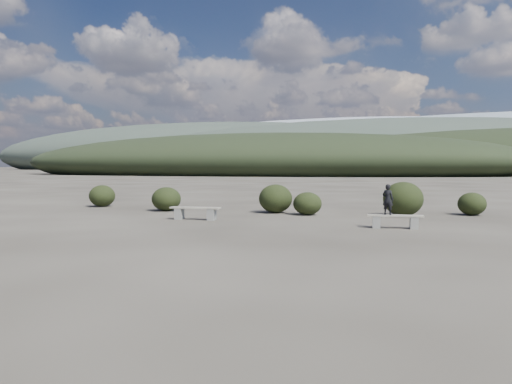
% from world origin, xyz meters
% --- Properties ---
extents(ground, '(1200.00, 1200.00, 0.00)m').
position_xyz_m(ground, '(0.00, 0.00, 0.00)').
color(ground, '#2D2923').
rests_on(ground, ground).
extents(bench_left, '(1.81, 0.48, 0.45)m').
position_xyz_m(bench_left, '(-2.47, 5.16, 0.27)').
color(bench_left, slate).
rests_on(bench_left, ground).
extents(bench_right, '(1.67, 0.46, 0.41)m').
position_xyz_m(bench_right, '(4.29, 4.62, 0.25)').
color(bench_right, slate).
rests_on(bench_right, ground).
extents(seated_person, '(0.40, 0.33, 0.93)m').
position_xyz_m(seated_person, '(4.07, 4.60, 0.88)').
color(seated_person, black).
rests_on(seated_person, bench_right).
extents(shrub_a, '(1.22, 1.22, 1.00)m').
position_xyz_m(shrub_a, '(-5.01, 8.02, 0.50)').
color(shrub_a, black).
rests_on(shrub_a, ground).
extents(shrub_b, '(1.34, 1.34, 1.15)m').
position_xyz_m(shrub_b, '(-0.40, 8.45, 0.57)').
color(shrub_b, black).
rests_on(shrub_b, ground).
extents(shrub_c, '(1.10, 1.10, 0.88)m').
position_xyz_m(shrub_c, '(0.99, 7.95, 0.44)').
color(shrub_c, black).
rests_on(shrub_c, ground).
extents(shrub_d, '(1.48, 1.48, 1.30)m').
position_xyz_m(shrub_d, '(4.52, 8.53, 0.65)').
color(shrub_d, black).
rests_on(shrub_d, ground).
extents(shrub_e, '(1.05, 1.05, 0.88)m').
position_xyz_m(shrub_e, '(7.05, 9.60, 0.44)').
color(shrub_e, black).
rests_on(shrub_e, ground).
extents(shrub_f, '(1.18, 1.18, 1.00)m').
position_xyz_m(shrub_f, '(-8.86, 9.17, 0.50)').
color(shrub_f, black).
rests_on(shrub_f, ground).
extents(mountain_ridges, '(500.00, 400.00, 56.00)m').
position_xyz_m(mountain_ridges, '(-7.48, 339.06, 10.84)').
color(mountain_ridges, black).
rests_on(mountain_ridges, ground).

